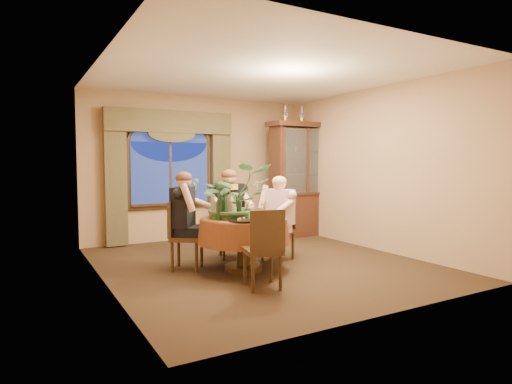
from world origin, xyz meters
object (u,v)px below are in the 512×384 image
oil_lamp_center (302,114)px  oil_lamp_left (285,113)px  chair_back (187,236)px  chair_front_left (262,248)px  person_back (183,220)px  wine_bottle_1 (224,207)px  wine_bottle_2 (223,205)px  china_cabinet (301,179)px  wine_bottle_3 (219,208)px  oil_lamp_right (318,115)px  wine_bottle_0 (231,206)px  olive_bowl (249,216)px  chair_right (278,229)px  person_scarf (229,214)px  chair_back_right (233,228)px  dining_table (244,244)px  stoneware_vase (231,206)px  wine_bottle_4 (213,207)px  person_pink (280,218)px  centerpiece_plant (234,172)px  wine_bottle_5 (239,207)px

oil_lamp_center → oil_lamp_left: bearing=180.0°
chair_back → chair_front_left: bearing=54.7°
oil_lamp_left → person_back: (-2.70, -1.47, -1.80)m
chair_front_left → wine_bottle_1: (-0.13, 0.81, 0.44)m
chair_back → person_back: 0.23m
wine_bottle_1 → wine_bottle_2: bearing=66.9°
china_cabinet → wine_bottle_2: (-2.64, -1.83, -0.25)m
wine_bottle_2 → wine_bottle_3: size_ratio=1.00×
oil_lamp_right → wine_bottle_0: (-2.99, -1.95, -1.59)m
olive_bowl → chair_back: bearing=145.4°
chair_front_left → olive_bowl: chair_front_left is taller
chair_right → chair_front_left: size_ratio=1.00×
oil_lamp_center → chair_right: 3.10m
chair_back → china_cabinet: bearing=151.0°
oil_lamp_right → chair_back: oil_lamp_right is taller
person_scarf → chair_back_right: bearing=-149.0°
oil_lamp_center → olive_bowl: size_ratio=2.19×
wine_bottle_0 → chair_right: bearing=16.2°
dining_table → chair_back_right: size_ratio=1.35×
dining_table → wine_bottle_2: wine_bottle_2 is taller
wine_bottle_2 → olive_bowl: bearing=-36.8°
chair_back_right → olive_bowl: bearing=94.3°
chair_front_left → person_back: bearing=122.9°
chair_right → wine_bottle_3: size_ratio=2.91×
oil_lamp_right → person_scarf: 3.43m
person_scarf → wine_bottle_3: 1.06m
chair_right → chair_front_left: (-0.95, -1.16, 0.00)m
china_cabinet → stoneware_vase: bearing=-143.8°
china_cabinet → person_back: bearing=-154.6°
wine_bottle_4 → chair_right: bearing=10.2°
oil_lamp_center → wine_bottle_3: (-2.82, -2.08, -1.59)m
chair_front_left → wine_bottle_0: wine_bottle_0 is taller
chair_right → china_cabinet: bearing=-66.9°
oil_lamp_center → stoneware_vase: oil_lamp_center is taller
chair_front_left → person_pink: person_pink is taller
china_cabinet → oil_lamp_right: size_ratio=6.86×
centerpiece_plant → wine_bottle_5: size_ratio=3.35×
centerpiece_plant → wine_bottle_1: 0.52m
centerpiece_plant → wine_bottle_1: centerpiece_plant is taller
person_pink → china_cabinet: bearing=-64.4°
person_scarf → wine_bottle_2: bearing=69.3°
chair_front_left → wine_bottle_3: size_ratio=2.91×
person_scarf → wine_bottle_3: (-0.57, -0.87, 0.21)m
chair_back → wine_bottle_2: 0.68m
dining_table → olive_bowl: olive_bowl is taller
person_pink → person_back: person_back is taller
person_pink → centerpiece_plant: (-0.91, -0.21, 0.73)m
chair_back → person_pink: bearing=118.5°
oil_lamp_left → chair_back_right: size_ratio=0.35×
person_scarf → wine_bottle_0: person_scarf is taller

